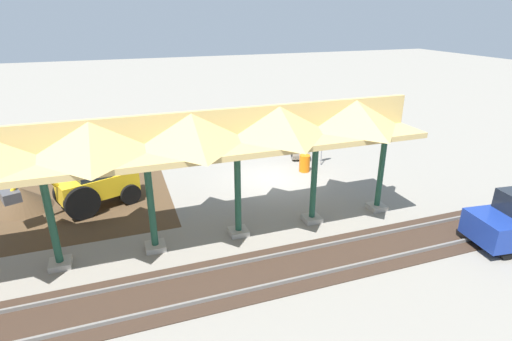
{
  "coord_description": "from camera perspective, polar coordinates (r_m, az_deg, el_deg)",
  "views": [
    {
      "loc": [
        7.12,
        17.3,
        7.92
      ],
      "look_at": [
        1.83,
        2.37,
        1.6
      ],
      "focal_mm": 28.0,
      "sensor_mm": 36.0,
      "label": 1
    }
  ],
  "objects": [
    {
      "name": "ground_plane",
      "position": [
        20.31,
        2.62,
        -1.21
      ],
      "size": [
        120.0,
        120.0,
        0.0
      ],
      "primitive_type": "plane",
      "color": "gray"
    },
    {
      "name": "rail_tracks",
      "position": [
        14.66,
        13.43,
        -11.5
      ],
      "size": [
        60.0,
        2.58,
        0.15
      ],
      "color": "slate",
      "rests_on": "ground"
    },
    {
      "name": "platform_canopy",
      "position": [
        13.48,
        -9.15,
        5.26
      ],
      "size": [
        16.76,
        3.2,
        4.9
      ],
      "color": "#9E998E",
      "rests_on": "ground"
    },
    {
      "name": "backhoe",
      "position": [
        18.31,
        -22.15,
        -1.24
      ],
      "size": [
        5.17,
        2.97,
        2.82
      ],
      "color": "yellow",
      "rests_on": "ground"
    },
    {
      "name": "traffic_barrel",
      "position": [
        21.27,
        6.95,
        1.03
      ],
      "size": [
        0.56,
        0.56,
        0.9
      ],
      "primitive_type": "cylinder",
      "color": "orange",
      "rests_on": "ground"
    },
    {
      "name": "dirt_work_zone",
      "position": [
        19.39,
        -25.83,
        -4.68
      ],
      "size": [
        9.15,
        7.0,
        0.01
      ],
      "primitive_type": "cube",
      "color": "#4C3823",
      "rests_on": "ground"
    },
    {
      "name": "dirt_mound",
      "position": [
        20.05,
        -30.19,
        -4.67
      ],
      "size": [
        4.79,
        4.79,
        1.92
      ],
      "primitive_type": "cone",
      "color": "#4C3823",
      "rests_on": "ground"
    },
    {
      "name": "stop_sign",
      "position": [
        21.84,
        9.5,
        5.09
      ],
      "size": [
        0.76,
        0.09,
        2.45
      ],
      "color": "gray",
      "rests_on": "ground"
    },
    {
      "name": "concrete_pipe",
      "position": [
        22.91,
        6.31,
        2.81
      ],
      "size": [
        1.21,
        1.28,
        1.06
      ],
      "color": "#9E9384",
      "rests_on": "ground"
    }
  ]
}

